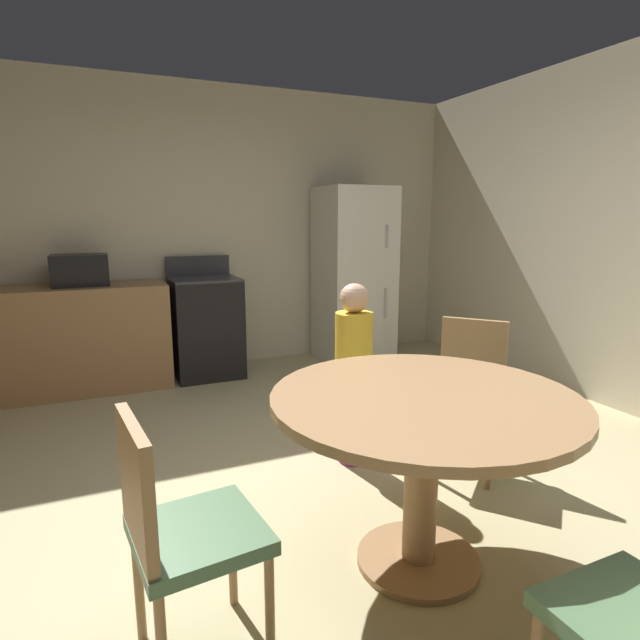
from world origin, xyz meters
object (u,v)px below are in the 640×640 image
microwave (80,270)px  person_child (354,370)px  chair_west (177,526)px  dining_table (423,430)px  refrigerator (354,275)px  oven_range (206,326)px  chair_northeast (468,385)px

microwave → person_child: 2.63m
chair_west → dining_table: bearing=0.0°
refrigerator → microwave: (-2.54, 0.05, 0.15)m
dining_table → chair_west: size_ratio=1.43×
refrigerator → oven_range: bearing=178.0°
chair_northeast → person_child: bearing=-67.5°
oven_range → refrigerator: size_ratio=0.62×
refrigerator → dining_table: size_ratio=1.41×
microwave → person_child: bearing=-55.5°
microwave → chair_west: bearing=-84.7°
chair_west → microwave: bearing=88.7°
dining_table → person_child: 0.97m
microwave → person_child: (1.47, -2.14, -0.45)m
chair_west → refrigerator: bearing=48.1°
oven_range → microwave: (-1.02, -0.00, 0.56)m
oven_range → microwave: microwave is taller
dining_table → chair_west: (-1.00, -0.12, -0.10)m
person_child → dining_table: bearing=-0.0°
refrigerator → person_child: size_ratio=1.61×
chair_northeast → chair_west: (-1.77, -0.77, 0.00)m
dining_table → person_child: (0.17, 0.96, -0.03)m
refrigerator → person_child: (-1.07, -2.09, -0.30)m
refrigerator → dining_table: bearing=-112.2°
oven_range → microwave: bearing=-179.8°
dining_table → person_child: person_child is taller
refrigerator → chair_northeast: size_ratio=2.02×
microwave → person_child: microwave is taller
microwave → chair_west: microwave is taller
refrigerator → dining_table: 3.30m
refrigerator → microwave: size_ratio=4.00×
refrigerator → person_child: bearing=-117.1°
dining_table → chair_northeast: 1.01m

